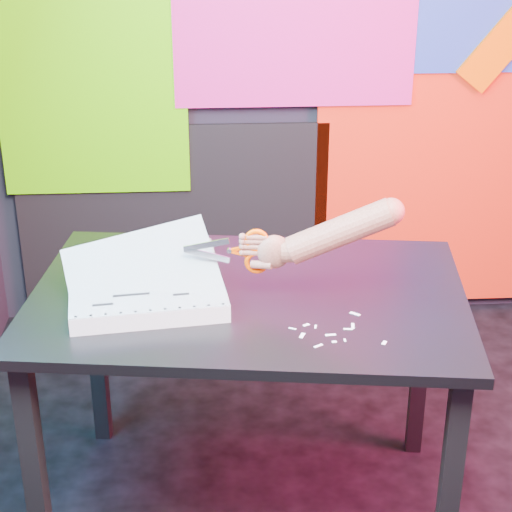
{
  "coord_description": "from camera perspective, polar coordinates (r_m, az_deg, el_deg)",
  "views": [
    {
      "loc": [
        -0.6,
        -1.91,
        1.81
      ],
      "look_at": [
        -0.48,
        0.18,
        0.87
      ],
      "focal_mm": 60.0,
      "sensor_mm": 36.0,
      "label": 1
    }
  ],
  "objects": [
    {
      "name": "room",
      "position": [
        2.05,
        14.01,
        10.57
      ],
      "size": [
        3.01,
        3.01,
        2.71
      ],
      "color": "black",
      "rests_on": "ground"
    },
    {
      "name": "backdrop",
      "position": [
        3.54,
        7.6,
        10.11
      ],
      "size": [
        2.88,
        0.05,
        2.08
      ],
      "color": "red",
      "rests_on": "ground"
    },
    {
      "name": "work_table",
      "position": [
        2.4,
        -0.51,
        -4.4
      ],
      "size": [
        1.29,
        0.94,
        0.75
      ],
      "rotation": [
        0.0,
        0.0,
        -0.13
      ],
      "color": "black",
      "rests_on": "ground"
    },
    {
      "name": "printout_stack",
      "position": [
        2.31,
        -7.28,
        -2.52
      ],
      "size": [
        0.46,
        0.35,
        0.22
      ],
      "rotation": [
        0.0,
        0.0,
        0.13
      ],
      "color": "white",
      "rests_on": "work_table"
    },
    {
      "name": "scissors",
      "position": [
        2.27,
        -0.36,
        0.32
      ],
      "size": [
        0.23,
        0.04,
        0.13
      ],
      "rotation": [
        0.0,
        0.0,
        -0.13
      ],
      "color": "silver",
      "rests_on": "printout_stack"
    },
    {
      "name": "hand_forearm",
      "position": [
        2.24,
        4.89,
        1.44
      ],
      "size": [
        0.42,
        0.11,
        0.21
      ],
      "rotation": [
        0.0,
        0.0,
        -0.13
      ],
      "color": "#B46551",
      "rests_on": "work_table"
    },
    {
      "name": "paper_clippings",
      "position": [
        2.18,
        5.23,
        -5.01
      ],
      "size": [
        0.24,
        0.18,
        0.0
      ],
      "color": "white",
      "rests_on": "work_table"
    }
  ]
}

